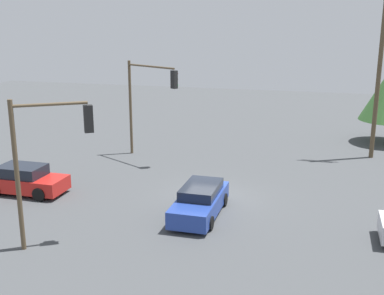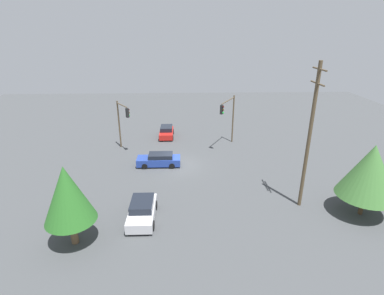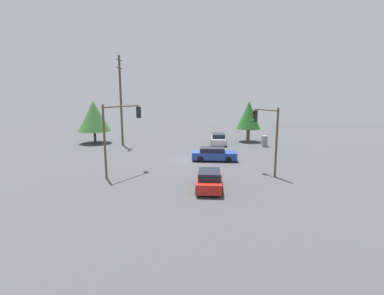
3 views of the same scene
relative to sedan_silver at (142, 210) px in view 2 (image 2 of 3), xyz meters
The scene contains 10 objects.
ground_plane 10.12m from the sedan_silver, 15.18° to the right, with size 80.00×80.00×0.00m, color #424447.
sedan_silver is the anchor object (origin of this frame).
sedan_red 19.11m from the sedan_silver, ahead, with size 4.10×1.91×1.45m.
sedan_blue 9.76m from the sedan_silver, ahead, with size 1.87×4.62×1.38m.
traffic_signal_main 15.35m from the sedan_silver, 14.89° to the left, with size 2.57×1.87×5.84m.
traffic_signal_cross 18.01m from the sedan_silver, 29.97° to the right, with size 3.96×2.29×6.13m.
utility_pole_tall 14.05m from the sedan_silver, 83.33° to the right, with size 2.20×0.28×11.68m.
electrical_cabinet 6.09m from the sedan_silver, 81.13° to the left, with size 1.07×0.61×1.40m, color gray.
tree_behind 17.51m from the sedan_silver, 89.84° to the right, with size 4.39×4.39×5.87m.
tree_far 5.92m from the sedan_silver, 121.88° to the left, with size 3.37×3.37×5.78m.
Camera 2 is at (-29.47, -0.51, 13.64)m, focal length 28.00 mm.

